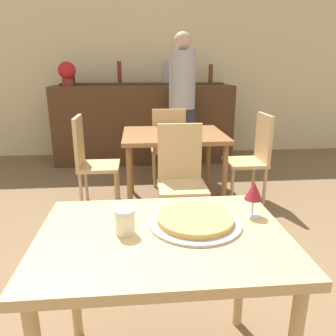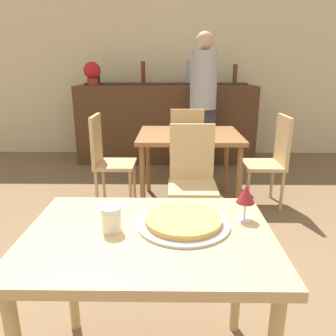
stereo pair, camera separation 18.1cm
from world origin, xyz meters
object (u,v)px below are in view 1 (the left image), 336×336
object	(u,v)px
chair_far_side_front	(181,173)
potted_plant	(67,72)
chair_far_side_back	(168,142)
person_standing	(182,99)
chair_far_side_left	(90,157)
pizza_tray	(195,220)
wine_glass	(254,192)
cheese_shaker	(125,221)
chair_far_side_right	(253,153)

from	to	relation	value
chair_far_side_front	potted_plant	distance (m)	2.69
chair_far_side_back	person_standing	size ratio (longest dim) A/B	0.52
chair_far_side_left	person_standing	world-z (taller)	person_standing
potted_plant	pizza_tray	bearing A→B (deg)	-71.66
chair_far_side_front	pizza_tray	size ratio (longest dim) A/B	2.38
person_standing	potted_plant	size ratio (longest dim) A/B	5.50
chair_far_side_front	wine_glass	world-z (taller)	chair_far_side_front
person_standing	potted_plant	xyz separation A→B (m)	(-1.54, 0.53, 0.33)
chair_far_side_back	wine_glass	distance (m)	2.53
cheese_shaker	person_standing	size ratio (longest dim) A/B	0.06
chair_far_side_left	potted_plant	xyz separation A→B (m)	(-0.47, 1.62, 0.79)
chair_far_side_right	cheese_shaker	bearing A→B (deg)	-31.69
chair_far_side_back	pizza_tray	size ratio (longest dim) A/B	2.38
chair_far_side_front	person_standing	bearing A→B (deg)	82.30
chair_far_side_right	potted_plant	bearing A→B (deg)	-127.00
cheese_shaker	wine_glass	xyz separation A→B (m)	(0.56, 0.11, 0.06)
chair_far_side_back	chair_far_side_left	size ratio (longest dim) A/B	1.00
chair_far_side_left	potted_plant	distance (m)	1.86
chair_far_side_back	person_standing	bearing A→B (deg)	-114.32
chair_far_side_right	potted_plant	distance (m)	2.81
chair_far_side_front	potted_plant	xyz separation A→B (m)	(-1.31, 2.21, 0.79)
chair_far_side_right	wine_glass	bearing A→B (deg)	-19.92
chair_far_side_front	pizza_tray	xyz separation A→B (m)	(-0.12, -1.38, 0.25)
chair_far_side_right	potted_plant	xyz separation A→B (m)	(-2.15, 1.62, 0.79)
chair_far_side_back	person_standing	distance (m)	0.72
chair_far_side_back	potted_plant	xyz separation A→B (m)	(-1.31, 1.03, 0.79)
chair_far_side_right	chair_far_side_front	bearing A→B (deg)	-54.93
pizza_tray	potted_plant	xyz separation A→B (m)	(-1.19, 3.60, 0.54)
chair_far_side_right	wine_glass	xyz separation A→B (m)	(-0.69, -1.92, 0.34)
chair_far_side_left	chair_far_side_right	size ratio (longest dim) A/B	1.00
chair_far_side_back	person_standing	world-z (taller)	person_standing
cheese_shaker	person_standing	xyz separation A→B (m)	(0.64, 3.12, 0.18)
chair_far_side_back	potted_plant	distance (m)	1.85
chair_far_side_back	pizza_tray	xyz separation A→B (m)	(-0.12, -2.56, 0.25)
pizza_tray	potted_plant	world-z (taller)	potted_plant
cheese_shaker	potted_plant	world-z (taller)	potted_plant
chair_far_side_left	wine_glass	size ratio (longest dim) A/B	5.87
wine_glass	chair_far_side_back	bearing A→B (deg)	93.30
chair_far_side_back	chair_far_side_left	distance (m)	1.03
chair_far_side_back	potted_plant	bearing A→B (deg)	-38.19
person_standing	potted_plant	distance (m)	1.66
chair_far_side_front	chair_far_side_left	bearing A→B (deg)	144.93
person_standing	chair_far_side_back	bearing A→B (deg)	-114.32
cheese_shaker	wine_glass	world-z (taller)	wine_glass
chair_far_side_back	potted_plant	size ratio (longest dim) A/B	2.84
pizza_tray	cheese_shaker	bearing A→B (deg)	-169.34
chair_far_side_front	chair_far_side_left	size ratio (longest dim) A/B	1.00
chair_far_side_right	chair_far_side_back	bearing A→B (deg)	-125.07
chair_far_side_back	cheese_shaker	bearing A→B (deg)	81.05
chair_far_side_left	cheese_shaker	xyz separation A→B (m)	(0.43, -2.03, 0.28)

